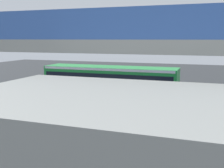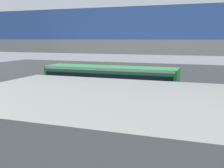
{
  "view_description": "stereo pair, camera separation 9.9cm",
  "coord_description": "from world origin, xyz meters",
  "views": [
    {
      "loc": [
        -6.69,
        22.06,
        5.5
      ],
      "look_at": [
        1.12,
        -0.24,
        1.6
      ],
      "focal_mm": 44.01,
      "sensor_mm": 36.0,
      "label": 1
    },
    {
      "loc": [
        -6.78,
        22.02,
        5.5
      ],
      "look_at": [
        1.12,
        -0.24,
        1.6
      ],
      "focal_mm": 44.01,
      "sensor_mm": 36.0,
      "label": 2
    }
  ],
  "objects": [
    {
      "name": "parked_van",
      "position": [
        -7.39,
        3.75,
        1.18
      ],
      "size": [
        4.8,
        2.17,
        2.05
      ],
      "color": "#33478C",
      "rests_on": "ground"
    },
    {
      "name": "lane_dash_leftmost",
      "position": [
        -8.0,
        -2.4,
        0.0
      ],
      "size": [
        2.0,
        0.2,
        0.01
      ],
      "primitive_type": "cube",
      "color": "silver",
      "rests_on": "ground"
    },
    {
      "name": "lane_dash_left",
      "position": [
        -4.0,
        -2.4,
        0.0
      ],
      "size": [
        2.0,
        0.2,
        0.01
      ],
      "primitive_type": "cube",
      "color": "silver",
      "rests_on": "ground"
    },
    {
      "name": "lane_dash_rightmost",
      "position": [
        8.0,
        -2.4,
        0.0
      ],
      "size": [
        2.0,
        0.2,
        0.01
      ],
      "primitive_type": "cube",
      "color": "silver",
      "rests_on": "ground"
    },
    {
      "name": "city_bus",
      "position": [
        1.19,
        0.06,
        1.88
      ],
      "size": [
        11.54,
        2.85,
        3.15
      ],
      "color": "#1E8C38",
      "rests_on": "ground"
    },
    {
      "name": "ground",
      "position": [
        0.0,
        0.0,
        0.0
      ],
      "size": [
        80.0,
        80.0,
        0.0
      ],
      "primitive_type": "plane",
      "color": "#2D3033"
    },
    {
      "name": "lane_dash_right",
      "position": [
        4.0,
        -2.4,
        0.0
      ],
      "size": [
        2.0,
        0.2,
        0.01
      ],
      "primitive_type": "cube",
      "color": "silver",
      "rests_on": "ground"
    },
    {
      "name": "lane_dash_centre",
      "position": [
        0.0,
        -2.4,
        0.0
      ],
      "size": [
        2.0,
        0.2,
        0.01
      ],
      "primitive_type": "cube",
      "color": "silver",
      "rests_on": "ground"
    },
    {
      "name": "pedestrian_overpass",
      "position": [
        0.0,
        11.63,
        4.83
      ],
      "size": [
        26.43,
        2.6,
        6.57
      ],
      "color": "gray",
      "rests_on": "ground"
    },
    {
      "name": "traffic_sign",
      "position": [
        0.55,
        -4.26,
        1.89
      ],
      "size": [
        0.08,
        0.6,
        2.8
      ],
      "color": "slate",
      "rests_on": "ground"
    },
    {
      "name": "pedestrian",
      "position": [
        -2.07,
        -3.29,
        0.89
      ],
      "size": [
        0.38,
        0.38,
        1.79
      ],
      "color": "#2D2D38",
      "rests_on": "ground"
    }
  ]
}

